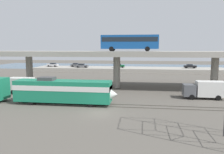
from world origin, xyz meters
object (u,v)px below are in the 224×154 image
at_px(transit_bus_on_overpass, 130,41).
at_px(parked_car_3, 76,65).
at_px(parked_car_2, 119,66).
at_px(service_truck_east, 205,89).
at_px(service_truck_west, 25,85).
at_px(parked_car_4, 190,66).
at_px(parked_car_1, 53,65).
at_px(parked_car_0, 82,66).
at_px(train_locomotive, 68,90).

bearing_deg(transit_bus_on_overpass, parked_car_3, -57.82).
bearing_deg(parked_car_3, parked_car_2, -4.55).
height_order(service_truck_east, parked_car_2, service_truck_east).
bearing_deg(service_truck_west, parked_car_3, 94.72).
xyz_separation_m(service_truck_west, parked_car_4, (39.07, 44.71, 0.58)).
bearing_deg(parked_car_1, parked_car_3, -178.30).
bearing_deg(parked_car_0, train_locomotive, -76.98).
height_order(parked_car_0, parked_car_4, same).
xyz_separation_m(parked_car_0, parked_car_1, (-12.56, 2.66, -0.00)).
xyz_separation_m(train_locomotive, parked_car_4, (28.33, 51.57, 0.03)).
bearing_deg(parked_car_1, train_locomotive, 114.86).
distance_m(service_truck_west, parked_car_1, 46.54).
relative_size(train_locomotive, parked_car_0, 3.47).
relative_size(service_truck_west, service_truck_east, 1.00).
height_order(service_truck_east, parked_car_1, service_truck_east).
height_order(service_truck_west, parked_car_2, service_truck_west).
height_order(service_truck_west, parked_car_3, service_truck_west).
xyz_separation_m(parked_car_1, parked_car_4, (52.18, 0.06, -0.00)).
distance_m(train_locomotive, parked_car_0, 50.13).
distance_m(service_truck_east, parked_car_0, 53.57).
bearing_deg(parked_car_3, train_locomotive, -74.40).
height_order(parked_car_1, parked_car_4, same).
xyz_separation_m(service_truck_east, parked_car_3, (-36.42, 44.93, 0.58)).
height_order(transit_bus_on_overpass, parked_car_3, transit_bus_on_overpass).
bearing_deg(train_locomotive, transit_bus_on_overpass, 60.86).
bearing_deg(transit_bus_on_overpass, train_locomotive, 60.86).
bearing_deg(parked_car_2, transit_bus_on_overpass, -80.34).
distance_m(train_locomotive, parked_car_3, 53.76).
distance_m(train_locomotive, service_truck_west, 12.76).
relative_size(service_truck_east, parked_car_3, 1.68).
bearing_deg(service_truck_west, transit_bus_on_overpass, 23.61).
distance_m(parked_car_1, parked_car_4, 52.18).
xyz_separation_m(transit_bus_on_overpass, parked_car_0, (-19.81, 33.57, -7.81)).
height_order(transit_bus_on_overpass, parked_car_2, transit_bus_on_overpass).
relative_size(service_truck_east, parked_car_4, 1.57).
relative_size(service_truck_west, parked_car_2, 1.67).
xyz_separation_m(parked_car_1, parked_car_3, (9.40, 0.28, -0.00)).
bearing_deg(parked_car_0, parked_car_2, 6.53).
xyz_separation_m(parked_car_2, parked_car_4, (25.79, 1.14, 0.00)).
bearing_deg(parked_car_4, train_locomotive, -118.78).
distance_m(transit_bus_on_overpass, parked_car_3, 43.83).
distance_m(parked_car_0, parked_car_1, 12.84).
relative_size(train_locomotive, parked_car_2, 3.91).
xyz_separation_m(parked_car_0, parked_car_2, (13.83, 1.58, -0.00)).
relative_size(transit_bus_on_overpass, service_truck_east, 1.76).
height_order(transit_bus_on_overpass, service_truck_west, transit_bus_on_overpass).
xyz_separation_m(train_locomotive, service_truck_east, (21.96, 6.85, -0.56)).
relative_size(transit_bus_on_overpass, parked_car_3, 2.96).
distance_m(transit_bus_on_overpass, parked_car_2, 36.50).
height_order(transit_bus_on_overpass, parked_car_4, transit_bus_on_overpass).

